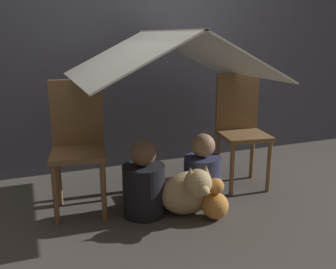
# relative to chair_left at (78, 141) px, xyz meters

# --- Properties ---
(ground_plane) EXTENTS (8.80, 8.80, 0.00)m
(ground_plane) POSITION_rel_chair_left_xyz_m (0.67, -0.18, -0.52)
(ground_plane) COLOR #47423D
(wall_back) EXTENTS (7.00, 0.05, 2.50)m
(wall_back) POSITION_rel_chair_left_xyz_m (0.67, 0.84, 0.73)
(wall_back) COLOR #3D3D47
(wall_back) RESTS_ON ground_plane
(chair_left) EXTENTS (0.44, 0.44, 0.95)m
(chair_left) POSITION_rel_chair_left_xyz_m (0.00, 0.00, 0.00)
(chair_left) COLOR brown
(chair_left) RESTS_ON ground_plane
(chair_right) EXTENTS (0.43, 0.43, 0.95)m
(chair_right) POSITION_rel_chair_left_xyz_m (1.36, 0.00, 0.00)
(chair_right) COLOR brown
(chair_right) RESTS_ON ground_plane
(sheet_canopy) EXTENTS (1.36, 1.22, 0.35)m
(sheet_canopy) POSITION_rel_chair_left_xyz_m (0.67, -0.07, 0.60)
(sheet_canopy) COLOR silver
(person_front) EXTENTS (0.30, 0.30, 0.55)m
(person_front) POSITION_rel_chair_left_xyz_m (0.41, -0.27, -0.29)
(person_front) COLOR black
(person_front) RESTS_ON ground_plane
(person_second) EXTENTS (0.29, 0.29, 0.55)m
(person_second) POSITION_rel_chair_left_xyz_m (0.89, -0.23, -0.29)
(person_second) COLOR #2D3351
(person_second) RESTS_ON ground_plane
(dog) EXTENTS (0.41, 0.40, 0.42)m
(dog) POSITION_rel_chair_left_xyz_m (0.70, -0.41, -0.33)
(dog) COLOR tan
(dog) RESTS_ON ground_plane
(floor_cushion) EXTENTS (0.44, 0.35, 0.10)m
(floor_cushion) POSITION_rel_chair_left_xyz_m (0.64, -0.08, -0.47)
(floor_cushion) COLOR #CC664C
(floor_cushion) RESTS_ON ground_plane
(plush_toy) EXTENTS (0.19, 0.19, 0.30)m
(plush_toy) POSITION_rel_chair_left_xyz_m (0.85, -0.51, -0.40)
(plush_toy) COLOR #D88C3F
(plush_toy) RESTS_ON ground_plane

